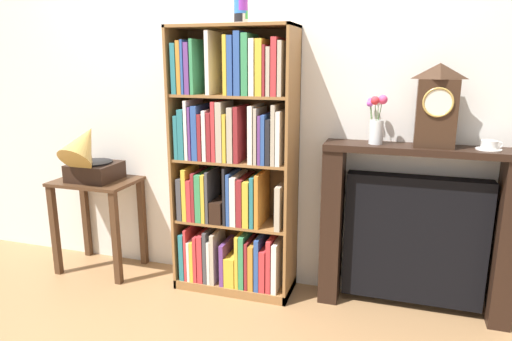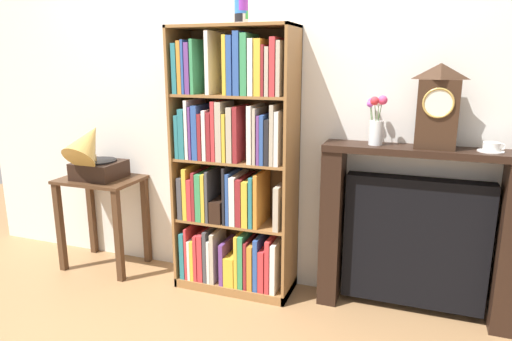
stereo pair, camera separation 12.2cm
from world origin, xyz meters
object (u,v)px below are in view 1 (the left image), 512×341
Objects in this scene: mantel_clock at (437,106)px; gramophone at (88,156)px; side_table_left at (98,204)px; teacup_with_saucer at (489,146)px; flower_vase at (376,122)px; bookshelf at (233,173)px; cup_stack at (241,10)px; fireplace_mantel at (414,231)px.

gramophone is at bearing -176.39° from mantel_clock.
side_table_left is 2.58m from teacup_with_saucer.
mantel_clock is 1.62× the size of flower_vase.
bookshelf is 5.97× the size of flower_vase.
flower_vase is 0.62m from teacup_with_saucer.
mantel_clock is at bearing 1.28° from cup_stack.
cup_stack is at bearing 3.05° from side_table_left.
fireplace_mantel is 2.38× the size of mantel_clock.
bookshelf is at bearing -149.20° from cup_stack.
fireplace_mantel is at bearing 2.77° from side_table_left.
side_table_left is 2.17m from fireplace_mantel.
side_table_left is 2.36m from mantel_clock.
cup_stack reaches higher than gramophone.
flower_vase is (1.91, 0.14, 0.29)m from gramophone.
bookshelf is 1.08m from side_table_left.
bookshelf reaches higher than mantel_clock.
cup_stack is at bearing -178.09° from flower_vase.
bookshelf is 0.95m from flower_vase.
cup_stack is 1.04m from flower_vase.
fireplace_mantel is at bearing 3.99° from bookshelf.
cup_stack reaches higher than mantel_clock.
cup_stack reaches higher than fireplace_mantel.
side_table_left is 2.37× the size of flower_vase.
fireplace_mantel is at bearing 4.36° from flower_vase.
flower_vase reaches higher than teacup_with_saucer.
side_table_left is at bearing 90.00° from gramophone.
mantel_clock reaches higher than fireplace_mantel.
mantel_clock is (2.23, 0.08, 0.76)m from side_table_left.
mantel_clock reaches higher than flower_vase.
bookshelf is 2.52× the size of side_table_left.
side_table_left is (-1.09, -0.06, -1.30)m from cup_stack.
flower_vase is at bearing 179.66° from mantel_clock.
gramophone is 1.59× the size of flower_vase.
flower_vase is at bearing -175.64° from fireplace_mantel.
gramophone is (-0.00, -0.06, 0.37)m from side_table_left.
side_table_left is at bearing -176.95° from cup_stack.
gramophone is at bearing -175.72° from fireplace_mantel.
gramophone is 0.98× the size of mantel_clock.
flower_vase is at bearing 1.91° from cup_stack.
side_table_left is 2.02m from flower_vase.
side_table_left is at bearing -177.86° from mantel_clock.
side_table_left is 0.61× the size of fireplace_mantel.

